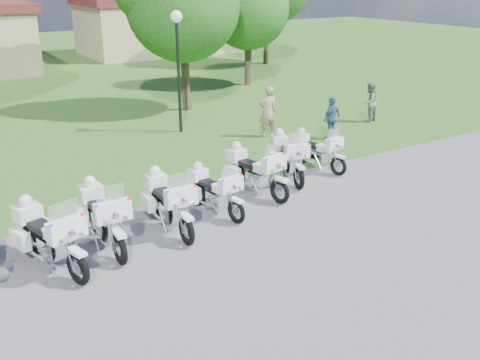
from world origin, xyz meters
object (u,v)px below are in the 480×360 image
motorcycle_3 (168,201)px  bystander_a (268,112)px  motorcycle_2 (103,215)px  motorcycle_1 (48,235)px  motorcycle_6 (287,156)px  bystander_c (332,118)px  motorcycle_4 (214,190)px  motorcycle_7 (316,150)px  bystander_b (369,102)px  lamp_post (177,43)px  motorcycle_5 (254,170)px

motorcycle_3 → bystander_a: 8.13m
motorcycle_2 → bystander_a: size_ratio=1.31×
motorcycle_1 → motorcycle_2: size_ratio=0.97×
motorcycle_6 → bystander_c: (3.70, 2.34, 0.12)m
motorcycle_4 → motorcycle_7: size_ratio=1.01×
motorcycle_6 → bystander_a: bystander_a is taller
motorcycle_1 → motorcycle_2: 1.31m
motorcycle_7 → bystander_a: (0.67, 3.65, 0.36)m
bystander_b → lamp_post: bearing=-34.4°
motorcycle_2 → motorcycle_5: (4.49, 0.79, -0.03)m
motorcycle_2 → bystander_a: 9.42m
motorcycle_6 → motorcycle_7: size_ratio=1.09×
motorcycle_7 → bystander_a: bearing=-110.0°
motorcycle_6 → bystander_c: motorcycle_6 is taller
motorcycle_5 → bystander_a: size_ratio=1.24×
motorcycle_3 → bystander_c: motorcycle_3 is taller
motorcycle_4 → motorcycle_5: motorcycle_5 is taller
motorcycle_2 → motorcycle_4: (2.93, 0.25, -0.10)m
motorcycle_1 → motorcycle_7: bearing=176.1°
motorcycle_1 → bystander_a: 10.68m
motorcycle_2 → motorcycle_4: size_ratio=1.18×
motorcycle_3 → motorcycle_1: bearing=9.1°
motorcycle_4 → lamp_post: 8.05m
motorcycle_2 → bystander_c: (9.68, 3.63, 0.08)m
lamp_post → motorcycle_2: bearing=-126.3°
motorcycle_3 → bystander_c: bearing=-154.6°
bystander_a → motorcycle_7: bearing=91.8°
motorcycle_7 → bystander_b: size_ratio=1.31×
motorcycle_6 → lamp_post: (-0.55, 6.10, 2.69)m
bystander_c → motorcycle_3: bearing=9.9°
motorcycle_5 → lamp_post: 7.19m
motorcycle_1 → motorcycle_3: size_ratio=1.01×
motorcycle_6 → motorcycle_4: bearing=35.1°
motorcycle_3 → motorcycle_7: 5.84m
lamp_post → motorcycle_1: bearing=-130.7°
bystander_a → motorcycle_4: bearing=56.6°
motorcycle_3 → bystander_c: (8.10, 3.62, 0.11)m
motorcycle_1 → lamp_post: size_ratio=0.54×
motorcycle_1 → motorcycle_5: 5.86m
motorcycle_4 → motorcycle_7: 4.47m
lamp_post → bystander_a: (2.47, -2.27, -2.40)m
motorcycle_1 → bystander_a: size_ratio=1.28×
motorcycle_3 → bystander_b: bearing=-155.4°
motorcycle_5 → motorcycle_7: 2.83m
motorcycle_3 → motorcycle_2: bearing=1.9°
motorcycle_2 → bystander_c: 10.34m
motorcycle_4 → motorcycle_6: (3.04, 1.03, 0.07)m
motorcycle_2 → bystander_c: motorcycle_2 is taller
bystander_b → bystander_c: bystander_b is taller
motorcycle_2 → bystander_b: bearing=-158.8°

